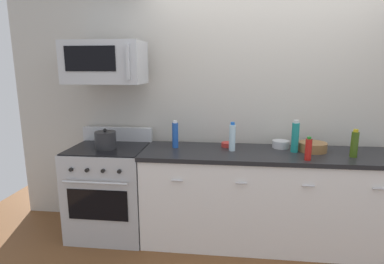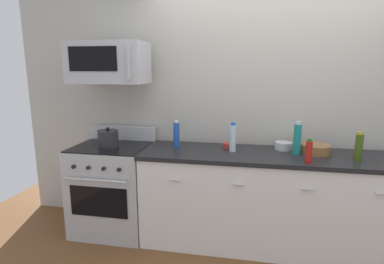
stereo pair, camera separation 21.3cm
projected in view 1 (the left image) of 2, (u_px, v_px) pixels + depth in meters
The scene contains 14 objects.
ground_plane at pixel (266, 241), 3.10m from camera, with size 6.63×6.63×0.00m, color brown.
back_wall at pixel (267, 102), 3.22m from camera, with size 5.53×0.10×2.70m, color #B7B2A8.
counter_unit at pixel (268, 198), 3.00m from camera, with size 2.44×0.66×0.92m.
range_oven at pixel (110, 190), 3.18m from camera, with size 0.76×0.69×1.07m.
microwave at pixel (105, 63), 2.96m from camera, with size 0.74×0.44×0.40m.
bottle_sparkling_teal at pixel (295, 137), 2.89m from camera, with size 0.07×0.07×0.31m.
bottle_olive_oil at pixel (354, 144), 2.73m from camera, with size 0.06×0.06×0.25m.
bottle_water_clear at pixel (232, 137), 2.94m from camera, with size 0.06×0.06×0.28m.
bottle_soda_blue at pixel (175, 135), 3.06m from camera, with size 0.06×0.06×0.27m.
bottle_hot_sauce_red at pixel (308, 149), 2.64m from camera, with size 0.05×0.05×0.21m.
bowl_red_small at pixel (228, 144), 3.11m from camera, with size 0.13×0.13×0.04m.
bowl_steel_prep at pixel (281, 144), 3.07m from camera, with size 0.17×0.17×0.07m.
bowl_wooden_salad at pixel (313, 147), 2.94m from camera, with size 0.26×0.26×0.09m.
stockpot at pixel (105, 140), 3.02m from camera, with size 0.20×0.20×0.20m.
Camera 1 is at (-0.42, -2.88, 1.70)m, focal length 28.88 mm.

